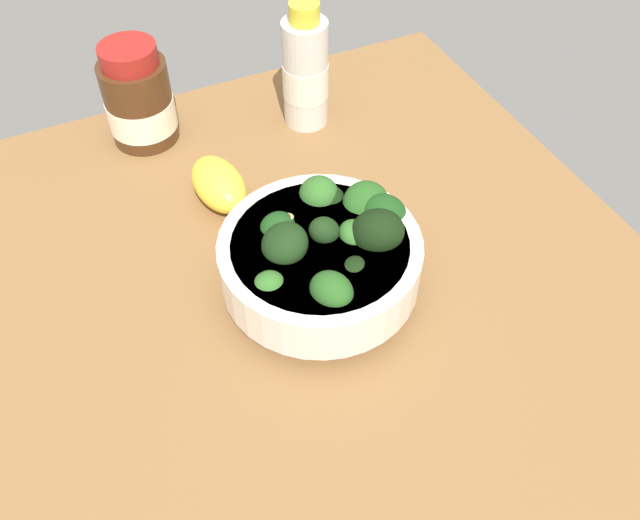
{
  "coord_description": "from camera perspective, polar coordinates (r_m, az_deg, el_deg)",
  "views": [
    {
      "loc": [
        -15.62,
        -38.71,
        49.63
      ],
      "look_at": [
        1.39,
        -2.11,
        4.0
      ],
      "focal_mm": 38.25,
      "sensor_mm": 36.0,
      "label": 1
    }
  ],
  "objects": [
    {
      "name": "bottle_tall",
      "position": [
        0.79,
        -1.23,
        15.41
      ],
      "size": [
        5.2,
        5.2,
        14.7
      ],
      "color": "beige",
      "rests_on": "ground_plane"
    },
    {
      "name": "lemon_wedge",
      "position": [
        0.72,
        -8.46,
        6.29
      ],
      "size": [
        5.71,
        8.83,
        4.29
      ],
      "primitive_type": "ellipsoid",
      "rotation": [
        0.0,
        0.0,
        4.81
      ],
      "color": "yellow",
      "rests_on": "ground_plane"
    },
    {
      "name": "bottle_short",
      "position": [
        0.8,
        -14.92,
        12.79
      ],
      "size": [
        7.59,
        7.59,
        11.66
      ],
      "color": "#472814",
      "rests_on": "ground_plane"
    },
    {
      "name": "bowl_of_broccoli",
      "position": [
        0.61,
        0.31,
        0.48
      ],
      "size": [
        19.01,
        18.11,
        9.77
      ],
      "color": "silver",
      "rests_on": "ground_plane"
    },
    {
      "name": "ground_plane",
      "position": [
        0.66,
        -1.85,
        -2.6
      ],
      "size": [
        66.96,
        66.96,
        4.12
      ],
      "primitive_type": "cube",
      "color": "brown"
    }
  ]
}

